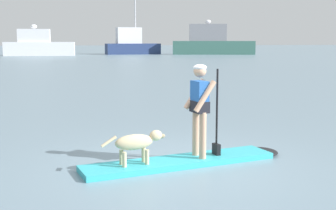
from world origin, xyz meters
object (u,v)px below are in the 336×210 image
(dog, at_px, (137,143))
(moored_boat_outer, at_px, (212,43))
(moored_boat_far_port, at_px, (131,44))
(moored_boat_far_starboard, at_px, (38,46))
(paddleboard, at_px, (192,160))
(person_paddler, at_px, (200,104))

(dog, xyz_separation_m, moored_boat_outer, (19.97, 59.76, 1.29))
(moored_boat_far_port, distance_m, moored_boat_outer, 12.68)
(dog, relative_size, moored_boat_outer, 0.09)
(moored_boat_far_starboard, bearing_deg, paddleboard, -83.22)
(person_paddler, height_order, moored_boat_outer, moored_boat_outer)
(moored_boat_far_port, xyz_separation_m, moored_boat_outer, (12.10, -3.80, 0.18))
(dog, distance_m, moored_boat_outer, 63.02)
(person_paddler, relative_size, moored_boat_far_starboard, 0.17)
(paddleboard, distance_m, moored_boat_far_starboard, 59.49)
(person_paddler, distance_m, moored_boat_outer, 62.42)
(moored_boat_far_port, bearing_deg, person_paddler, -96.06)
(moored_boat_far_starboard, height_order, moored_boat_outer, moored_boat_outer)
(moored_boat_far_starboard, relative_size, moored_boat_outer, 0.76)
(person_paddler, relative_size, moored_boat_outer, 0.13)
(person_paddler, xyz_separation_m, moored_boat_far_port, (6.73, 63.30, 0.53))
(paddleboard, xyz_separation_m, person_paddler, (0.16, 0.03, 0.99))
(paddleboard, distance_m, moored_boat_outer, 62.52)
(moored_boat_far_starboard, bearing_deg, dog, -84.19)
(person_paddler, bearing_deg, moored_boat_outer, 72.45)
(person_paddler, xyz_separation_m, moored_boat_far_starboard, (-7.18, 59.02, 0.40))
(dog, bearing_deg, person_paddler, 12.44)
(person_paddler, distance_m, dog, 1.31)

